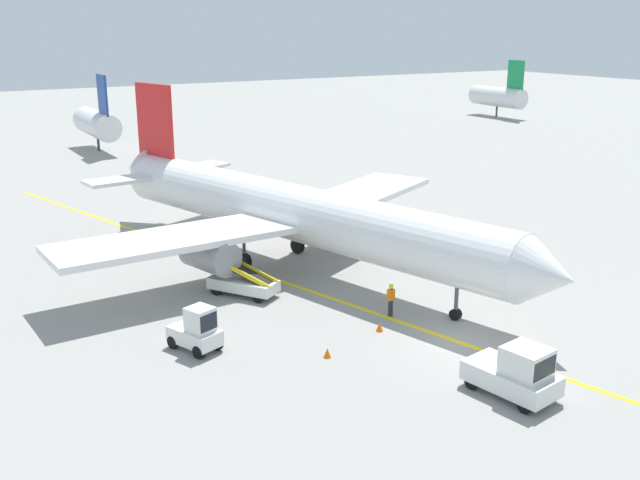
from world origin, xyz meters
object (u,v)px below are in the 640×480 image
airliner (287,211)px  pushback_tug (516,373)px  baggage_tug_by_cargo_door (408,233)px  safety_cone_nose_right (380,327)px  baggage_tug_near_wing (197,331)px  belt_loader_forward_hold (241,281)px  safety_cone_nose_left (327,353)px  ground_crew_marshaller (391,299)px

airliner → pushback_tug: (-0.07, -18.81, -2.42)m
airliner → baggage_tug_by_cargo_door: airliner is taller
baggage_tug_by_cargo_door → safety_cone_nose_right: bearing=-132.7°
pushback_tug → baggage_tug_by_cargo_door: bearing=64.6°
baggage_tug_near_wing → baggage_tug_by_cargo_door: 19.51m
belt_loader_forward_hold → safety_cone_nose_right: belt_loader_forward_hold is taller
baggage_tug_near_wing → safety_cone_nose_left: 5.91m
airliner → safety_cone_nose_left: bearing=-110.8°
airliner → belt_loader_forward_hold: (-4.50, -3.03, -2.64)m
ground_crew_marshaller → safety_cone_nose_left: bearing=-154.7°
safety_cone_nose_right → airliner: bearing=85.0°
safety_cone_nose_right → ground_crew_marshaller: bearing=39.3°
baggage_tug_by_cargo_door → safety_cone_nose_right: baggage_tug_by_cargo_door is taller
airliner → safety_cone_nose_right: airliner is taller
pushback_tug → belt_loader_forward_hold: 16.39m
belt_loader_forward_hold → safety_cone_nose_right: bearing=-65.7°
baggage_tug_near_wing → belt_loader_forward_hold: size_ratio=0.55×
airliner → safety_cone_nose_left: airliner is taller
pushback_tug → baggage_tug_by_cargo_door: size_ratio=1.43×
safety_cone_nose_left → pushback_tug: bearing=-56.2°
airliner → ground_crew_marshaller: airliner is taller
pushback_tug → safety_cone_nose_right: bearing=96.4°
baggage_tug_near_wing → safety_cone_nose_left: bearing=-38.3°
airliner → baggage_tug_near_wing: airliner is taller
pushback_tug → safety_cone_nose_left: bearing=123.8°
baggage_tug_near_wing → airliner: bearing=42.5°
pushback_tug → safety_cone_nose_right: 8.00m
safety_cone_nose_left → belt_loader_forward_hold: bearing=89.5°
belt_loader_forward_hold → safety_cone_nose_right: size_ratio=11.11×
airliner → safety_cone_nose_left: 13.30m
baggage_tug_by_cargo_door → safety_cone_nose_right: 14.16m
baggage_tug_by_cargo_door → safety_cone_nose_left: baggage_tug_by_cargo_door is taller
pushback_tug → safety_cone_nose_left: size_ratio=8.78×
airliner → pushback_tug: 18.96m
airliner → safety_cone_nose_right: (-0.95, -10.89, -3.20)m
airliner → safety_cone_nose_left: (-4.58, -12.07, -3.20)m
safety_cone_nose_right → belt_loader_forward_hold: bearing=114.3°
airliner → baggage_tug_by_cargo_door: size_ratio=12.86×
belt_loader_forward_hold → safety_cone_nose_left: size_ratio=11.11×
airliner → safety_cone_nose_right: bearing=-95.0°
airliner → pushback_tug: bearing=-90.2°
pushback_tug → ground_crew_marshaller: pushback_tug is taller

